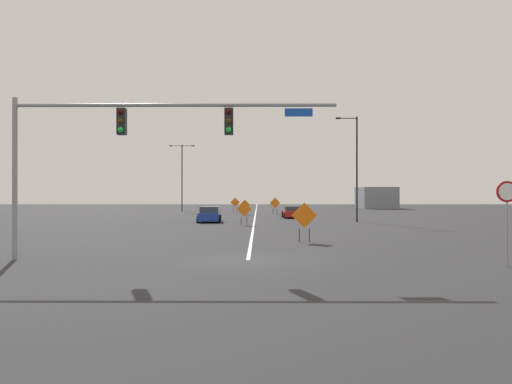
{
  "coord_description": "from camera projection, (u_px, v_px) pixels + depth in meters",
  "views": [
    {
      "loc": [
        0.42,
        -18.86,
        2.61
      ],
      "look_at": [
        0.18,
        23.18,
        2.77
      ],
      "focal_mm": 33.62,
      "sensor_mm": 36.0,
      "label": 1
    }
  ],
  "objects": [
    {
      "name": "construction_sign_left_shoulder",
      "position": [
        244.0,
        210.0,
        40.06
      ],
      "size": [
        1.25,
        0.2,
        1.96
      ],
      "color": "orange",
      "rests_on": "ground"
    },
    {
      "name": "construction_sign_right_shoulder",
      "position": [
        275.0,
        204.0,
        61.91
      ],
      "size": [
        1.37,
        0.35,
        2.13
      ],
      "color": "orange",
      "rests_on": "ground"
    },
    {
      "name": "roadside_building_east",
      "position": [
        376.0,
        198.0,
        85.93
      ],
      "size": [
        6.0,
        8.48,
        3.78
      ],
      "color": "gray",
      "rests_on": "ground"
    },
    {
      "name": "traffic_signal_assembly",
      "position": [
        126.0,
        135.0,
        18.88
      ],
      "size": [
        12.81,
        0.44,
        6.42
      ],
      "color": "gray",
      "rests_on": "ground"
    },
    {
      "name": "street_lamp_mid_left",
      "position": [
        182.0,
        173.0,
        71.24
      ],
      "size": [
        3.79,
        0.24,
        9.91
      ],
      "color": "black",
      "rests_on": "ground"
    },
    {
      "name": "stop_sign",
      "position": [
        507.0,
        207.0,
        17.05
      ],
      "size": [
        0.76,
        0.07,
        3.07
      ],
      "color": "gray",
      "rests_on": "ground"
    },
    {
      "name": "car_red_passing",
      "position": [
        292.0,
        212.0,
        52.07
      ],
      "size": [
        2.01,
        4.61,
        1.28
      ],
      "color": "red",
      "rests_on": "ground"
    },
    {
      "name": "car_blue_far",
      "position": [
        209.0,
        215.0,
        44.21
      ],
      "size": [
        2.22,
        3.99,
        1.43
      ],
      "color": "#1E389E",
      "rests_on": "ground"
    },
    {
      "name": "construction_sign_median_near",
      "position": [
        304.0,
        217.0,
        25.98
      ],
      "size": [
        1.39,
        0.11,
        2.14
      ],
      "color": "orange",
      "rests_on": "ground"
    },
    {
      "name": "street_lamp_near_right",
      "position": [
        355.0,
        164.0,
        44.39
      ],
      "size": [
        2.04,
        0.24,
        9.78
      ],
      "color": "black",
      "rests_on": "ground"
    },
    {
      "name": "construction_sign_median_far",
      "position": [
        245.0,
        205.0,
        58.65
      ],
      "size": [
        1.23,
        0.14,
        1.9
      ],
      "color": "orange",
      "rests_on": "ground"
    },
    {
      "name": "ground",
      "position": [
        248.0,
        260.0,
        18.85
      ],
      "size": [
        201.22,
        201.22,
        0.0
      ],
      "primitive_type": "plane",
      "color": "#2D2D30"
    },
    {
      "name": "road_centre_stripe",
      "position": [
        256.0,
        210.0,
        74.74
      ],
      "size": [
        0.16,
        111.79,
        0.01
      ],
      "color": "white",
      "rests_on": "ground"
    },
    {
      "name": "construction_sign_left_lane",
      "position": [
        235.0,
        203.0,
        65.45
      ],
      "size": [
        1.28,
        0.13,
        2.09
      ],
      "color": "orange",
      "rests_on": "ground"
    }
  ]
}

